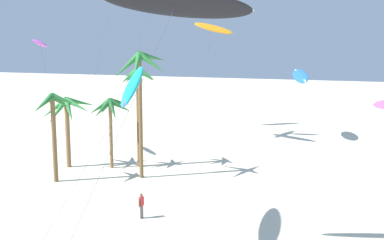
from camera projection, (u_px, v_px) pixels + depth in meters
The scene contains 11 objects.
palm_tree_0 at pixel (53, 111), 38.37m from camera, with size 3.42×3.70×7.42m.
palm_tree_1 at pixel (67, 111), 43.14m from camera, with size 5.09×4.91×6.56m.
palm_tree_2 at pixel (140, 74), 39.03m from camera, with size 4.89×4.88×10.74m.
palm_tree_3 at pixel (111, 110), 42.80m from camera, with size 3.94×4.07×6.51m.
palm_tree_4 at pixel (138, 87), 42.89m from camera, with size 3.80×3.78×9.30m.
flying_kite_0 at pixel (300, 76), 55.59m from camera, with size 5.26×8.75×8.64m.
flying_kite_2 at pixel (40, 43), 46.18m from camera, with size 5.93×4.21×11.84m.
flying_kite_5 at pixel (213, 28), 54.43m from camera, with size 4.62×10.18×14.06m.
flying_kite_7 at pixel (176, 3), 23.10m from camera, with size 7.63×10.09×14.43m.
flying_kite_9 at pixel (133, 85), 26.15m from camera, with size 4.32×10.38×10.36m.
person_near_right at pixel (141, 205), 30.90m from camera, with size 0.28×0.49×1.70m.
Camera 1 is at (5.92, 0.75, 11.41)m, focal length 44.21 mm.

